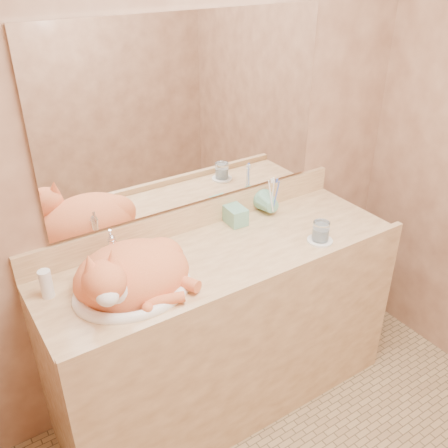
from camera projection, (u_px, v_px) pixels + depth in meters
wall_back at (190, 146)px, 2.13m from camera, size 2.40×0.02×2.50m
vanity_counter at (225, 330)px, 2.34m from camera, size 1.60×0.55×0.85m
mirror at (190, 115)px, 2.05m from camera, size 1.30×0.02×0.80m
sink_basin at (131, 275)px, 1.87m from camera, size 0.52×0.46×0.14m
faucet at (113, 251)px, 1.99m from camera, size 0.07×0.12×0.17m
cat at (130, 273)px, 1.87m from camera, size 0.50×0.42×0.25m
soap_dispenser at (242, 211)px, 2.27m from camera, size 0.09×0.09×0.19m
toothbrush_cup at (273, 208)px, 2.39m from camera, size 0.12×0.12×0.10m
toothbrushes at (274, 194)px, 2.35m from camera, size 0.03×0.03×0.21m
saucer at (320, 241)px, 2.21m from camera, size 0.11×0.11×0.01m
water_glass at (321, 231)px, 2.19m from camera, size 0.07×0.07×0.09m
lotion_bottle at (46, 284)px, 1.85m from camera, size 0.05×0.05×0.11m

